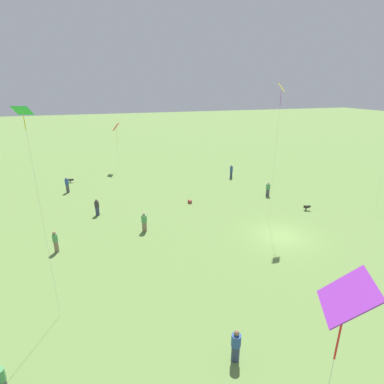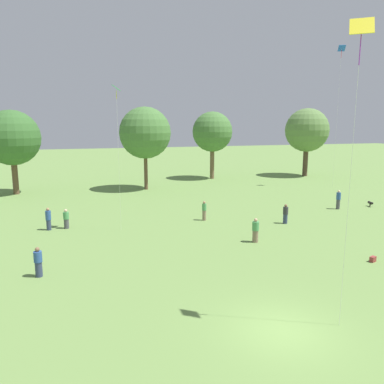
{
  "view_description": "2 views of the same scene",
  "coord_description": "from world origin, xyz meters",
  "px_view_note": "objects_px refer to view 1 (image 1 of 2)",
  "views": [
    {
      "loc": [
        -18.76,
        13.73,
        11.73
      ],
      "look_at": [
        -1.2,
        8.11,
        5.13
      ],
      "focal_mm": 28.0,
      "sensor_mm": 36.0,
      "label": 1
    },
    {
      "loc": [
        -7.61,
        -11.92,
        8.1
      ],
      "look_at": [
        -0.83,
        9.12,
        4.09
      ],
      "focal_mm": 35.0,
      "sensor_mm": 36.0,
      "label": 2
    }
  ],
  "objects_px": {
    "kite_3": "(281,95)",
    "kite_5": "(116,128)",
    "person_6": "(231,171)",
    "picnic_bag_1": "(190,202)",
    "kite_6": "(345,309)",
    "person_0": "(0,381)",
    "person_3": "(144,222)",
    "person_7": "(97,207)",
    "person_5": "(236,346)",
    "person_9": "(56,242)",
    "dog_0": "(71,180)",
    "person_2": "(67,185)",
    "kite_8": "(25,127)",
    "dog_1": "(307,207)",
    "person_4": "(268,189)"
  },
  "relations": [
    {
      "from": "person_0",
      "to": "kite_6",
      "type": "xyz_separation_m",
      "value": [
        -7.37,
        -8.27,
        7.43
      ]
    },
    {
      "from": "person_7",
      "to": "kite_3",
      "type": "height_order",
      "value": "kite_3"
    },
    {
      "from": "person_2",
      "to": "kite_5",
      "type": "xyz_separation_m",
      "value": [
        8.49,
        -6.54,
        5.12
      ]
    },
    {
      "from": "kite_3",
      "to": "kite_5",
      "type": "xyz_separation_m",
      "value": [
        22.78,
        11.27,
        -4.94
      ]
    },
    {
      "from": "person_0",
      "to": "person_3",
      "type": "bearing_deg",
      "value": 105.2
    },
    {
      "from": "person_5",
      "to": "kite_5",
      "type": "xyz_separation_m",
      "value": [
        34.86,
        2.16,
        5.24
      ]
    },
    {
      "from": "person_3",
      "to": "person_9",
      "type": "xyz_separation_m",
      "value": [
        -1.35,
        6.78,
        0.01
      ]
    },
    {
      "from": "person_2",
      "to": "dog_0",
      "type": "bearing_deg",
      "value": 3.07
    },
    {
      "from": "person_6",
      "to": "dog_0",
      "type": "xyz_separation_m",
      "value": [
        4.4,
        20.33,
        -0.55
      ]
    },
    {
      "from": "kite_5",
      "to": "kite_8",
      "type": "bearing_deg",
      "value": 51.48
    },
    {
      "from": "kite_3",
      "to": "dog_1",
      "type": "xyz_separation_m",
      "value": [
        1.38,
        -5.13,
        -10.61
      ]
    },
    {
      "from": "person_5",
      "to": "kite_5",
      "type": "relative_size",
      "value": 0.25
    },
    {
      "from": "person_9",
      "to": "person_6",
      "type": "bearing_deg",
      "value": -69.16
    },
    {
      "from": "person_6",
      "to": "picnic_bag_1",
      "type": "relative_size",
      "value": 3.89
    },
    {
      "from": "person_9",
      "to": "dog_0",
      "type": "height_order",
      "value": "person_9"
    },
    {
      "from": "person_6",
      "to": "kite_8",
      "type": "xyz_separation_m",
      "value": [
        -20.43,
        19.52,
        9.14
      ]
    },
    {
      "from": "kite_8",
      "to": "kite_3",
      "type": "bearing_deg",
      "value": -96.84
    },
    {
      "from": "kite_3",
      "to": "kite_5",
      "type": "relative_size",
      "value": 1.77
    },
    {
      "from": "person_0",
      "to": "person_3",
      "type": "xyz_separation_m",
      "value": [
        12.56,
        -7.71,
        0.07
      ]
    },
    {
      "from": "person_6",
      "to": "person_3",
      "type": "bearing_deg",
      "value": 28.02
    },
    {
      "from": "person_0",
      "to": "kite_6",
      "type": "relative_size",
      "value": 0.18
    },
    {
      "from": "dog_0",
      "to": "kite_6",
      "type": "bearing_deg",
      "value": 28.27
    },
    {
      "from": "dog_1",
      "to": "picnic_bag_1",
      "type": "distance_m",
      "value": 11.8
    },
    {
      "from": "person_3",
      "to": "person_5",
      "type": "xyz_separation_m",
      "value": [
        -13.91,
        -1.83,
        -0.02
      ]
    },
    {
      "from": "person_9",
      "to": "kite_3",
      "type": "relative_size",
      "value": 0.14
    },
    {
      "from": "person_6",
      "to": "kite_6",
      "type": "bearing_deg",
      "value": 54.5
    },
    {
      "from": "person_9",
      "to": "person_7",
      "type": "bearing_deg",
      "value": -39.03
    },
    {
      "from": "person_0",
      "to": "person_2",
      "type": "height_order",
      "value": "person_2"
    },
    {
      "from": "kite_3",
      "to": "kite_5",
      "type": "distance_m",
      "value": 25.89
    },
    {
      "from": "kite_8",
      "to": "person_7",
      "type": "bearing_deg",
      "value": -38.03
    },
    {
      "from": "kite_8",
      "to": "dog_1",
      "type": "xyz_separation_m",
      "value": [
        8.07,
        -22.04,
        -9.68
      ]
    },
    {
      "from": "person_4",
      "to": "kite_5",
      "type": "distance_m",
      "value": 22.88
    },
    {
      "from": "kite_6",
      "to": "person_0",
      "type": "bearing_deg",
      "value": -58.41
    },
    {
      "from": "person_2",
      "to": "person_7",
      "type": "relative_size",
      "value": 1.14
    },
    {
      "from": "kite_3",
      "to": "kite_6",
      "type": "relative_size",
      "value": 1.35
    },
    {
      "from": "person_2",
      "to": "person_3",
      "type": "distance_m",
      "value": 14.23
    },
    {
      "from": "person_0",
      "to": "person_7",
      "type": "bearing_deg",
      "value": 123.76
    },
    {
      "from": "person_5",
      "to": "kite_8",
      "type": "distance_m",
      "value": 13.25
    },
    {
      "from": "person_0",
      "to": "person_9",
      "type": "height_order",
      "value": "person_9"
    },
    {
      "from": "person_2",
      "to": "person_4",
      "type": "distance_m",
      "value": 22.9
    },
    {
      "from": "person_3",
      "to": "person_7",
      "type": "relative_size",
      "value": 1.05
    },
    {
      "from": "person_2",
      "to": "person_3",
      "type": "bearing_deg",
      "value": -146.82
    },
    {
      "from": "person_7",
      "to": "picnic_bag_1",
      "type": "bearing_deg",
      "value": -24.72
    },
    {
      "from": "person_0",
      "to": "person_2",
      "type": "bearing_deg",
      "value": 134.82
    },
    {
      "from": "person_7",
      "to": "person_9",
      "type": "bearing_deg",
      "value": -142.97
    },
    {
      "from": "kite_3",
      "to": "dog_1",
      "type": "height_order",
      "value": "kite_3"
    },
    {
      "from": "person_2",
      "to": "kite_8",
      "type": "xyz_separation_m",
      "value": [
        -20.98,
        -0.9,
        9.13
      ]
    },
    {
      "from": "person_0",
      "to": "kite_5",
      "type": "relative_size",
      "value": 0.23
    },
    {
      "from": "kite_3",
      "to": "kite_8",
      "type": "relative_size",
      "value": 1.09
    },
    {
      "from": "person_9",
      "to": "kite_6",
      "type": "relative_size",
      "value": 0.19
    }
  ]
}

